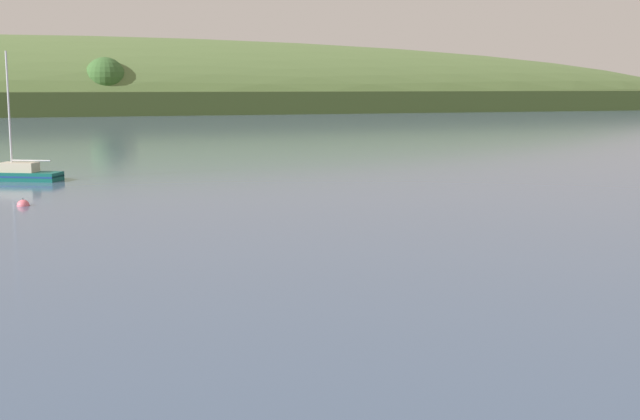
% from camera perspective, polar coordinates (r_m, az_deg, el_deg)
% --- Properties ---
extents(far_shoreline_hill, '(574.03, 139.96, 42.10)m').
position_cam_1_polar(far_shoreline_hill, '(248.56, -16.91, 6.57)').
color(far_shoreline_hill, '#3C4E24').
rests_on(far_shoreline_hill, ground).
extents(sailboat_midwater_white, '(6.85, 4.34, 10.44)m').
position_cam_1_polar(sailboat_midwater_white, '(66.98, -20.25, 2.16)').
color(sailboat_midwater_white, '#0F564C').
rests_on(sailboat_midwater_white, ground).
extents(mooring_buoy_midchannel, '(0.74, 0.74, 0.82)m').
position_cam_1_polar(mooring_buoy_midchannel, '(52.56, -19.59, 0.27)').
color(mooring_buoy_midchannel, '#E06675').
rests_on(mooring_buoy_midchannel, ground).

